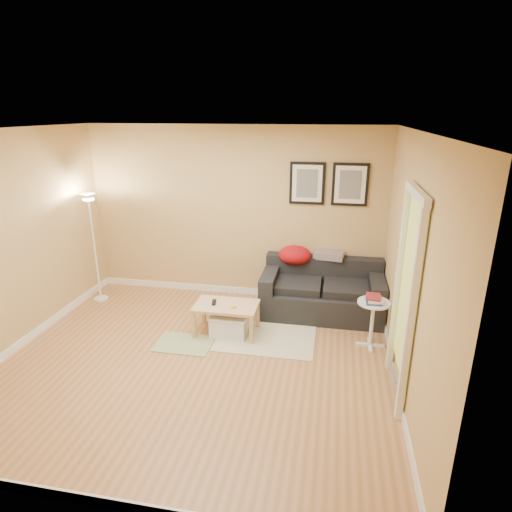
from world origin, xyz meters
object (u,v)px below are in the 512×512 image
side_table (372,324)px  floor_lamp (95,251)px  sofa (322,289)px  coffee_table (226,319)px  storage_bin (229,325)px  book_stack (374,299)px

side_table → floor_lamp: bearing=170.9°
sofa → coffee_table: size_ratio=2.09×
storage_bin → book_stack: bearing=1.8°
side_table → book_stack: bearing=-164.5°
sofa → side_table: bearing=-51.5°
side_table → storage_bin: bearing=-178.2°
sofa → floor_lamp: 3.41m
coffee_table → book_stack: book_stack is taller
coffee_table → storage_bin: (0.05, -0.05, -0.06)m
storage_bin → side_table: bearing=1.8°
storage_bin → floor_lamp: (-2.23, 0.70, 0.64)m
storage_bin → floor_lamp: bearing=162.6°
sofa → coffee_table: sofa is taller
coffee_table → book_stack: (1.83, 0.01, 0.44)m
storage_bin → side_table: side_table is taller
coffee_table → side_table: (1.84, 0.01, 0.10)m
coffee_table → side_table: bearing=-5.8°
storage_bin → side_table: size_ratio=0.79×
book_stack → coffee_table: bearing=161.4°
side_table → book_stack: book_stack is taller
sofa → book_stack: (0.64, -0.80, 0.27)m
sofa → storage_bin: size_ratio=3.59×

